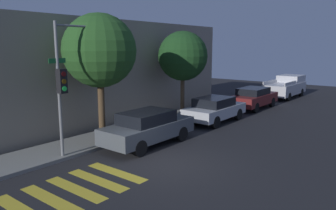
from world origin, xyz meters
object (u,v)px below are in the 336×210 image
at_px(traffic_light_pole, 70,69).
at_px(tree_midblock, 183,56).
at_px(sedan_near_corner, 148,127).
at_px(pickup_truck, 286,86).
at_px(sedan_middle, 215,109).
at_px(tree_near_corner, 99,51).
at_px(sedan_far_end, 253,97).

height_order(traffic_light_pole, tree_midblock, traffic_light_pole).
height_order(sedan_near_corner, pickup_truck, pickup_truck).
bearing_deg(sedan_middle, sedan_near_corner, -180.00).
xyz_separation_m(traffic_light_pole, tree_near_corner, (1.97, 0.64, 0.66)).
relative_size(sedan_middle, tree_near_corner, 0.74).
bearing_deg(sedan_near_corner, traffic_light_pole, 156.69).
bearing_deg(sedan_middle, tree_midblock, 105.32).
bearing_deg(sedan_far_end, tree_midblock, 161.97).
xyz_separation_m(sedan_far_end, tree_midblock, (-5.85, 1.91, 2.96)).
bearing_deg(traffic_light_pole, pickup_truck, -3.53).
distance_m(sedan_middle, pickup_truck, 11.95).
height_order(sedan_near_corner, sedan_far_end, sedan_near_corner).
height_order(sedan_middle, tree_midblock, tree_midblock).
xyz_separation_m(sedan_far_end, pickup_truck, (6.61, 0.00, 0.14)).
bearing_deg(sedan_far_end, pickup_truck, 0.00).
height_order(sedan_near_corner, tree_near_corner, tree_near_corner).
bearing_deg(sedan_far_end, traffic_light_pole, 174.82).
relative_size(pickup_truck, tree_midblock, 1.01).
distance_m(pickup_truck, tree_midblock, 12.92).
distance_m(tree_near_corner, tree_midblock, 6.19).
xyz_separation_m(tree_near_corner, tree_midblock, (6.18, 0.00, -0.37)).
bearing_deg(sedan_near_corner, tree_midblock, 20.12).
relative_size(traffic_light_pole, sedan_near_corner, 1.15).
bearing_deg(tree_near_corner, sedan_middle, -15.87).
bearing_deg(tree_midblock, pickup_truck, -8.69).
relative_size(sedan_middle, pickup_truck, 0.81).
bearing_deg(tree_near_corner, sedan_near_corner, -62.84).
relative_size(sedan_middle, tree_midblock, 0.82).
bearing_deg(sedan_near_corner, tree_near_corner, 117.16).
height_order(sedan_middle, tree_near_corner, tree_near_corner).
xyz_separation_m(pickup_truck, tree_near_corner, (-18.65, 1.91, 3.19)).
xyz_separation_m(sedan_middle, tree_near_corner, (-6.70, 1.91, 3.35)).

